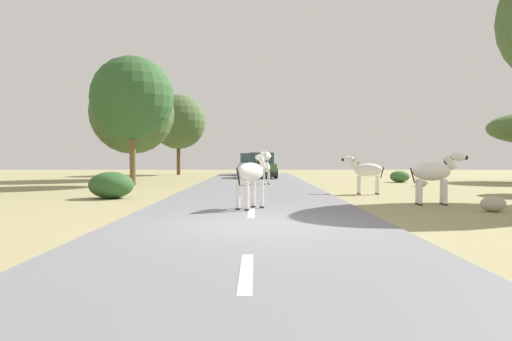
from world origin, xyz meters
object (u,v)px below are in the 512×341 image
(car_0, at_px, (253,165))
(rock_1, at_px, (495,204))
(zebra_3, at_px, (436,173))
(zebra_1, at_px, (254,173))
(zebra_2, at_px, (367,170))
(bush_1, at_px, (401,177))
(car_1, at_px, (262,166))
(tree_3, at_px, (180,122))
(bush_0, at_px, (113,185))
(tree_0, at_px, (134,112))
(zebra_0, at_px, (268,168))
(tree_2, at_px, (134,98))
(rock_0, at_px, (423,183))

(car_0, distance_m, rock_1, 26.08)
(zebra_3, distance_m, car_0, 24.12)
(zebra_1, xyz_separation_m, rock_1, (6.44, -0.33, -0.81))
(zebra_2, bearing_deg, zebra_1, 146.57)
(zebra_3, relative_size, bush_1, 1.57)
(bush_1, bearing_deg, car_1, 147.77)
(bush_1, bearing_deg, tree_3, 141.65)
(bush_0, distance_m, bush_1, 17.20)
(zebra_2, height_order, car_1, car_1)
(tree_0, bearing_deg, car_1, 11.81)
(zebra_0, bearing_deg, tree_0, -36.57)
(zebra_1, height_order, zebra_2, zebra_1)
(zebra_1, bearing_deg, bush_1, 92.07)
(tree_3, distance_m, rock_1, 29.72)
(zebra_0, distance_m, car_0, 13.33)
(car_0, relative_size, rock_1, 6.63)
(car_0, xyz_separation_m, tree_2, (-6.05, -13.51, 3.68))
(rock_0, bearing_deg, tree_2, 176.78)
(zebra_2, distance_m, tree_3, 23.52)
(tree_2, relative_size, tree_3, 0.99)
(zebra_2, relative_size, tree_2, 0.25)
(zebra_3, bearing_deg, zebra_2, -164.18)
(zebra_2, distance_m, bush_0, 9.64)
(tree_3, xyz_separation_m, bush_0, (1.36, -22.39, -3.96))
(tree_0, bearing_deg, bush_1, -11.35)
(zebra_2, distance_m, rock_0, 6.42)
(zebra_0, relative_size, car_1, 0.34)
(car_0, xyz_separation_m, bush_1, (8.75, -10.51, -0.51))
(zebra_3, distance_m, car_1, 18.69)
(tree_3, distance_m, rock_0, 21.92)
(zebra_2, distance_m, tree_0, 17.69)
(zebra_0, xyz_separation_m, car_0, (-0.90, 13.30, -0.05))
(zebra_2, relative_size, tree_0, 0.23)
(zebra_1, relative_size, rock_1, 2.44)
(zebra_3, relative_size, rock_1, 2.64)
(zebra_2, relative_size, bush_0, 1.06)
(car_1, relative_size, tree_0, 0.62)
(car_1, height_order, rock_0, car_1)
(zebra_3, bearing_deg, rock_0, 162.97)
(car_0, bearing_deg, tree_0, 46.72)
(zebra_3, height_order, bush_0, zebra_3)
(tree_3, height_order, rock_0, tree_3)
(bush_0, bearing_deg, tree_2, 99.41)
(tree_0, bearing_deg, bush_0, -78.00)
(zebra_2, relative_size, bush_1, 1.49)
(tree_0, relative_size, bush_1, 6.37)
(zebra_0, height_order, bush_0, zebra_0)
(zebra_1, relative_size, tree_0, 0.23)
(zebra_3, height_order, car_0, car_0)
(zebra_1, distance_m, zebra_2, 7.10)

